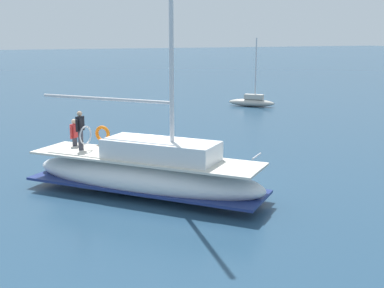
# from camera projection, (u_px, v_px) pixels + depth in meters

# --- Properties ---
(ground_plane) EXTENTS (400.00, 400.00, 0.00)m
(ground_plane) POSITION_uv_depth(u_px,v_px,m) (173.00, 185.00, 20.66)
(ground_plane) COLOR navy
(main_sailboat) EXTENTS (8.82, 8.11, 12.26)m
(main_sailboat) POSITION_uv_depth(u_px,v_px,m) (146.00, 172.00, 19.29)
(main_sailboat) COLOR silver
(main_sailboat) RESTS_ON ground
(moored_sloop_near) EXTENTS (3.54, 3.43, 5.74)m
(moored_sloop_near) POSITION_uv_depth(u_px,v_px,m) (252.00, 101.00, 43.21)
(moored_sloop_near) COLOR #B7B2A8
(moored_sloop_near) RESTS_ON ground
(mooring_buoy) EXTENTS (0.65, 0.65, 0.92)m
(mooring_buoy) POSITION_uv_depth(u_px,v_px,m) (114.00, 152.00, 25.59)
(mooring_buoy) COLOR silver
(mooring_buoy) RESTS_ON ground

